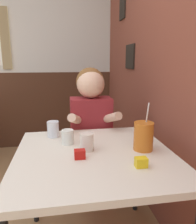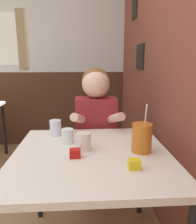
{
  "view_description": "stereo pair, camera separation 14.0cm",
  "coord_description": "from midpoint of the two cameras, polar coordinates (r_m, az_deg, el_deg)",
  "views": [
    {
      "loc": [
        0.64,
        -0.85,
        1.26
      ],
      "look_at": [
        0.87,
        0.5,
        0.94
      ],
      "focal_mm": 35.0,
      "sensor_mm": 36.0,
      "label": 1
    },
    {
      "loc": [
        0.78,
        -0.87,
        1.26
      ],
      "look_at": [
        0.87,
        0.5,
        0.94
      ],
      "focal_mm": 35.0,
      "sensor_mm": 36.0,
      "label": 2
    }
  ],
  "objects": [
    {
      "name": "condiment_ketchup",
      "position": [
        1.22,
        -8.14,
        -10.91
      ],
      "size": [
        0.06,
        0.04,
        0.05
      ],
      "color": "#B7140F",
      "rests_on": "main_table"
    },
    {
      "name": "glass_far_side",
      "position": [
        1.31,
        -6.05,
        -7.81
      ],
      "size": [
        0.08,
        0.08,
        0.11
      ],
      "color": "silver",
      "rests_on": "main_table"
    },
    {
      "name": "glass_center",
      "position": [
        1.43,
        -10.74,
        -6.46
      ],
      "size": [
        0.08,
        0.08,
        0.09
      ],
      "color": "silver",
      "rests_on": "main_table"
    },
    {
      "name": "main_table",
      "position": [
        1.32,
        -3.99,
        -13.3
      ],
      "size": [
        0.91,
        0.91,
        0.74
      ],
      "color": "beige",
      "rests_on": "ground_plane"
    },
    {
      "name": "back_wall",
      "position": [
        3.36,
        -22.75,
        13.85
      ],
      "size": [
        5.73,
        0.09,
        2.7
      ],
      "color": "silver",
      "rests_on": "ground_plane"
    },
    {
      "name": "person_seated",
      "position": [
        1.88,
        -3.99,
        -5.26
      ],
      "size": [
        0.42,
        0.42,
        1.21
      ],
      "color": "maroon",
      "rests_on": "ground_plane"
    },
    {
      "name": "glass_near_pitcher",
      "position": [
        1.58,
        -14.19,
        -4.39
      ],
      "size": [
        0.08,
        0.08,
        0.11
      ],
      "color": "silver",
      "rests_on": "main_table"
    },
    {
      "name": "condiment_mustard",
      "position": [
        1.13,
        7.66,
        -12.97
      ],
      "size": [
        0.06,
        0.04,
        0.05
      ],
      "color": "yellow",
      "rests_on": "main_table"
    },
    {
      "name": "cocktail_pitcher",
      "position": [
        1.32,
        8.82,
        -6.3
      ],
      "size": [
        0.12,
        0.12,
        0.29
      ],
      "color": "#C6661E",
      "rests_on": "main_table"
    },
    {
      "name": "brick_wall_right",
      "position": [
        2.17,
        9.19,
        15.48
      ],
      "size": [
        0.08,
        4.39,
        2.7
      ],
      "color": "brown",
      "rests_on": "ground_plane"
    }
  ]
}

